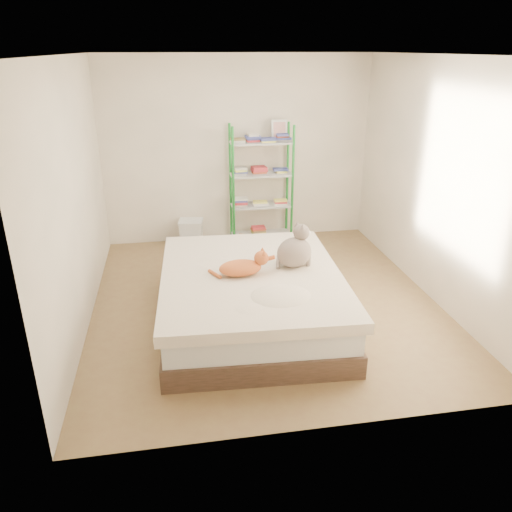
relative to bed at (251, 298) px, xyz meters
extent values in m
cube|color=olive|center=(0.23, 0.45, -0.29)|extent=(3.80, 4.20, 0.01)
cube|color=white|center=(0.23, 0.45, 2.31)|extent=(3.80, 4.20, 0.01)
cube|color=white|center=(0.23, 2.55, 1.01)|extent=(3.80, 0.01, 2.60)
cube|color=white|center=(0.23, -1.65, 1.01)|extent=(3.80, 0.01, 2.60)
cube|color=white|center=(-1.67, 0.45, 1.01)|extent=(0.01, 4.20, 2.60)
cube|color=white|center=(2.13, 0.45, 1.01)|extent=(0.01, 4.20, 2.60)
cube|color=brown|center=(0.00, 0.00, -0.18)|extent=(1.87, 2.28, 0.22)
cube|color=white|center=(0.00, 0.00, 0.05)|extent=(1.81, 2.21, 0.24)
cube|color=beige|center=(0.00, 0.00, 0.23)|extent=(1.90, 2.33, 0.11)
cylinder|color=green|center=(0.11, 2.17, 0.56)|extent=(0.04, 0.04, 1.70)
cylinder|color=green|center=(0.11, 2.49, 0.56)|extent=(0.04, 0.04, 1.70)
cylinder|color=green|center=(0.95, 2.17, 0.56)|extent=(0.04, 0.04, 1.70)
cylinder|color=green|center=(0.95, 2.49, 0.56)|extent=(0.04, 0.04, 1.70)
cube|color=#BBBBBB|center=(0.53, 2.33, -0.19)|extent=(0.86, 0.34, 0.02)
cube|color=#BBBBBB|center=(0.53, 2.33, 0.26)|extent=(0.86, 0.34, 0.02)
cube|color=#BBBBBB|center=(0.53, 2.33, 0.71)|extent=(0.86, 0.34, 0.02)
cube|color=#BBBBBB|center=(0.53, 2.33, 1.16)|extent=(0.86, 0.34, 0.02)
cube|color=#C5333A|center=(0.53, 2.33, -0.13)|extent=(0.20, 0.16, 0.09)
cube|color=#C5333A|center=(0.23, 2.33, 0.32)|extent=(0.20, 0.16, 0.09)
cube|color=#C5333A|center=(0.53, 2.33, 0.32)|extent=(0.20, 0.16, 0.09)
cube|color=#C5333A|center=(0.83, 2.33, 0.32)|extent=(0.20, 0.16, 0.09)
cube|color=#C5333A|center=(0.23, 2.33, 0.77)|extent=(0.20, 0.16, 0.09)
cube|color=#C5333A|center=(0.53, 2.33, 0.77)|extent=(0.20, 0.16, 0.09)
cube|color=#C5333A|center=(0.83, 2.33, 0.77)|extent=(0.20, 0.16, 0.09)
cube|color=#C5333A|center=(0.23, 2.33, 1.22)|extent=(0.20, 0.16, 0.09)
cube|color=#C5333A|center=(0.43, 2.33, 1.22)|extent=(0.20, 0.16, 0.09)
cube|color=#C5333A|center=(0.63, 2.33, 1.22)|extent=(0.20, 0.16, 0.09)
cube|color=#C5333A|center=(0.83, 2.33, 1.22)|extent=(0.20, 0.16, 0.09)
cube|color=white|center=(0.79, 2.38, 1.32)|extent=(0.22, 0.07, 0.28)
cube|color=red|center=(0.79, 2.37, 1.32)|extent=(0.17, 0.04, 0.22)
cube|color=#A37441|center=(0.25, 1.53, -0.12)|extent=(0.59, 0.55, 0.33)
cube|color=#6825A0|center=(0.34, 1.36, -0.13)|extent=(0.26, 0.14, 0.07)
cube|color=#A37441|center=(0.25, 1.36, 0.05)|extent=(0.48, 0.35, 0.11)
cube|color=silver|center=(-0.50, 2.30, -0.11)|extent=(0.34, 0.31, 0.36)
cube|color=silver|center=(-0.50, 2.30, 0.08)|extent=(0.38, 0.34, 0.03)
camera|label=1|loc=(-0.73, -4.50, 2.38)|focal=35.00mm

